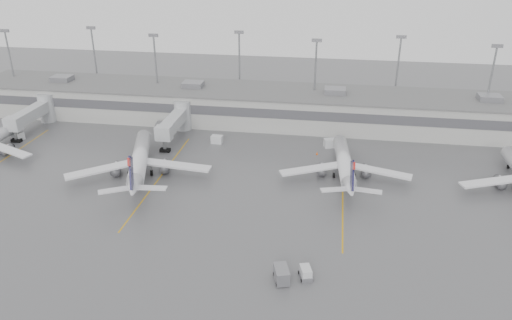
# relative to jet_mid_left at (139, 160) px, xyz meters

# --- Properties ---
(ground) EXTENTS (260.00, 260.00, 0.00)m
(ground) POSITION_rel_jet_mid_left_xyz_m (21.58, -24.36, -3.12)
(ground) COLOR #4D4D50
(ground) RESTS_ON ground
(terminal) EXTENTS (152.00, 17.00, 9.45)m
(terminal) POSITION_rel_jet_mid_left_xyz_m (21.57, 33.62, 1.05)
(terminal) COLOR #A2A19D
(terminal) RESTS_ON ground
(light_masts) EXTENTS (142.40, 8.00, 20.60)m
(light_masts) POSITION_rel_jet_mid_left_xyz_m (21.58, 39.39, 8.90)
(light_masts) COLOR gray
(light_masts) RESTS_ON ground
(jet_bridge_left) EXTENTS (4.00, 17.20, 7.00)m
(jet_bridge_left) POSITION_rel_jet_mid_left_xyz_m (-33.92, 21.36, 0.75)
(jet_bridge_left) COLOR #A4A7A9
(jet_bridge_left) RESTS_ON ground
(jet_bridge_right) EXTENTS (4.00, 17.20, 7.00)m
(jet_bridge_right) POSITION_rel_jet_mid_left_xyz_m (1.08, 21.36, 0.75)
(jet_bridge_right) COLOR #A4A7A9
(jet_bridge_right) RESTS_ON ground
(stand_markings) EXTENTS (105.25, 40.00, 0.01)m
(stand_markings) POSITION_rel_jet_mid_left_xyz_m (21.58, -0.36, -3.12)
(stand_markings) COLOR #D0950C
(stand_markings) RESTS_ON ground
(jet_mid_left) EXTENTS (26.57, 30.23, 10.05)m
(jet_mid_left) POSITION_rel_jet_mid_left_xyz_m (0.00, 0.00, 0.00)
(jet_mid_left) COLOR silver
(jet_mid_left) RESTS_ON ground
(jet_mid_right) EXTENTS (25.05, 28.18, 9.12)m
(jet_mid_right) POSITION_rel_jet_mid_left_xyz_m (39.23, 5.41, -0.29)
(jet_mid_right) COLOR silver
(jet_mid_right) RESTS_ON ground
(baggage_tug) EXTENTS (2.26, 2.88, 1.64)m
(baggage_tug) POSITION_rel_jet_mid_left_xyz_m (34.05, -26.87, -2.49)
(baggage_tug) COLOR silver
(baggage_tug) RESTS_ON ground
(baggage_cart) EXTENTS (2.67, 3.58, 2.05)m
(baggage_cart) POSITION_rel_jet_mid_left_xyz_m (30.85, -28.07, -2.06)
(baggage_cart) COLOR slate
(baggage_cart) RESTS_ON ground
(gse_uld_a) EXTENTS (3.02, 2.40, 1.88)m
(gse_uld_a) POSITION_rel_jet_mid_left_xyz_m (-34.34, 12.90, -2.18)
(gse_uld_a) COLOR silver
(gse_uld_a) RESTS_ON ground
(gse_uld_b) EXTENTS (2.60, 1.83, 1.77)m
(gse_uld_b) POSITION_rel_jet_mid_left_xyz_m (11.05, 18.15, -2.24)
(gse_uld_b) COLOR silver
(gse_uld_b) RESTS_ON ground
(gse_uld_c) EXTENTS (3.07, 2.48, 1.89)m
(gse_uld_c) POSITION_rel_jet_mid_left_xyz_m (36.26, 19.88, -2.18)
(gse_uld_c) COLOR silver
(gse_uld_c) RESTS_ON ground
(gse_loader) EXTENTS (2.38, 3.43, 2.00)m
(gse_loader) POSITION_rel_jet_mid_left_xyz_m (-3.95, 23.43, -2.12)
(gse_loader) COLOR slate
(gse_loader) RESTS_ON ground
(cone_a) EXTENTS (0.49, 0.49, 0.79)m
(cone_a) POSITION_rel_jet_mid_left_xyz_m (-34.19, 8.71, -2.73)
(cone_a) COLOR #FA5605
(cone_a) RESTS_ON ground
(cone_b) EXTENTS (0.48, 0.48, 0.76)m
(cone_b) POSITION_rel_jet_mid_left_xyz_m (-2.89, 4.68, -2.74)
(cone_b) COLOR #FA5605
(cone_b) RESTS_ON ground
(cone_c) EXTENTS (0.44, 0.44, 0.70)m
(cone_c) POSITION_rel_jet_mid_left_xyz_m (33.60, 15.26, -2.78)
(cone_c) COLOR #FA5605
(cone_c) RESTS_ON ground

